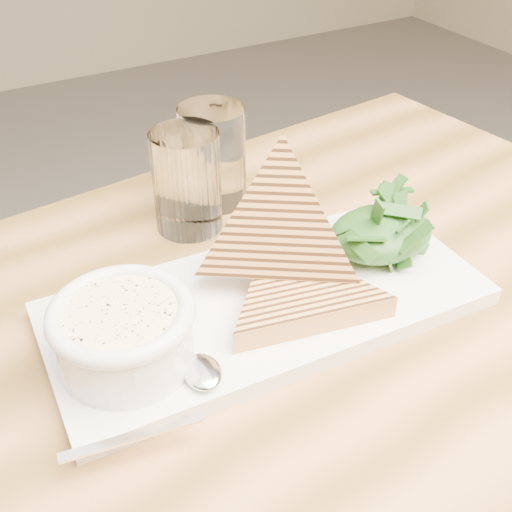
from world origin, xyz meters
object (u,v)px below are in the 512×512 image
platter (267,303)px  glass_near (187,181)px  glass_far (213,156)px  table_top (251,397)px  soup_bowl (125,340)px

platter → glass_near: bearing=90.8°
glass_near → glass_far: 0.06m
table_top → glass_far: (0.10, 0.27, 0.08)m
soup_bowl → platter: bearing=5.9°
soup_bowl → glass_far: glass_far is taller
platter → glass_near: (-0.00, 0.17, 0.05)m
table_top → glass_far: glass_far is taller
platter → soup_bowl: 0.14m
table_top → glass_far: bearing=69.5°
table_top → platter: (0.06, 0.07, 0.03)m
soup_bowl → glass_near: 0.23m
glass_near → glass_far: size_ratio=0.98×
platter → glass_near: 0.17m
table_top → glass_near: bearing=77.3°
table_top → glass_near: (0.05, 0.24, 0.08)m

